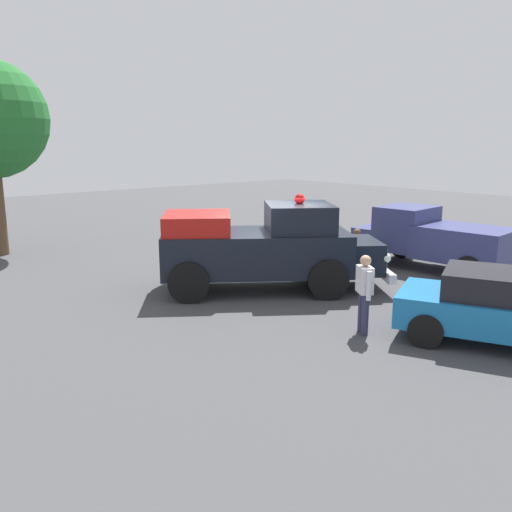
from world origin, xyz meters
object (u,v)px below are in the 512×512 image
object	(u,v)px
spectator_seated	(355,248)
traffic_cone	(442,291)
parked_pickup	(431,238)
spectator_standing	(364,289)
lawn_chair_spare	(266,246)
vintage_fire_truck	(265,246)
lawn_chair_near_truck	(357,250)

from	to	relation	value
spectator_seated	traffic_cone	world-z (taller)	spectator_seated
parked_pickup	spectator_standing	xyz separation A→B (m)	(6.22, 2.20, -0.02)
traffic_cone	spectator_standing	bearing A→B (deg)	0.85
parked_pickup	traffic_cone	size ratio (longest dim) A/B	7.75
spectator_seated	spectator_standing	distance (m)	5.73
lawn_chair_spare	spectator_standing	size ratio (longest dim) A/B	0.61
vintage_fire_truck	lawn_chair_near_truck	distance (m)	3.86
traffic_cone	lawn_chair_spare	bearing A→B (deg)	-86.19
lawn_chair_spare	spectator_seated	size ratio (longest dim) A/B	0.79
lawn_chair_spare	traffic_cone	bearing A→B (deg)	93.81
parked_pickup	lawn_chair_near_truck	size ratio (longest dim) A/B	4.82
lawn_chair_near_truck	spectator_standing	world-z (taller)	spectator_standing
spectator_standing	traffic_cone	distance (m)	3.29
lawn_chair_near_truck	spectator_seated	world-z (taller)	spectator_seated
spectator_seated	traffic_cone	xyz separation A→B (m)	(1.14, 3.66, -0.39)
lawn_chair_near_truck	spectator_seated	xyz separation A→B (m)	(0.13, 0.01, 0.11)
traffic_cone	parked_pickup	bearing A→B (deg)	-144.32
traffic_cone	spectator_seated	bearing A→B (deg)	-107.30
lawn_chair_near_truck	lawn_chair_spare	size ratio (longest dim) A/B	1.00
vintage_fire_truck	spectator_standing	size ratio (longest dim) A/B	3.62
vintage_fire_truck	parked_pickup	world-z (taller)	vintage_fire_truck
parked_pickup	traffic_cone	bearing A→B (deg)	35.68
spectator_standing	traffic_cone	xyz separation A→B (m)	(-3.23, -0.05, -0.66)
parked_pickup	lawn_chair_near_truck	xyz separation A→B (m)	(1.73, -1.52, -0.40)
vintage_fire_truck	spectator_seated	xyz separation A→B (m)	(-3.68, 0.12, -0.50)
parked_pickup	spectator_seated	bearing A→B (deg)	-39.02
lawn_chair_spare	spectator_standing	world-z (taller)	spectator_standing
vintage_fire_truck	lawn_chair_spare	xyz separation A→B (m)	(-2.14, -2.32, -0.61)
lawn_chair_spare	spectator_seated	bearing A→B (deg)	122.34
lawn_chair_near_truck	spectator_standing	bearing A→B (deg)	39.61
parked_pickup	lawn_chair_near_truck	world-z (taller)	parked_pickup
vintage_fire_truck	spectator_standing	world-z (taller)	vintage_fire_truck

